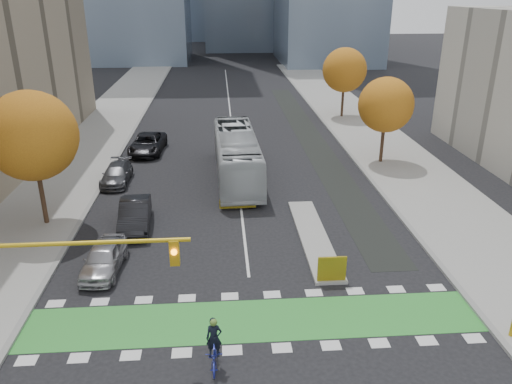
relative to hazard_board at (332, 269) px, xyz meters
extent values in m
plane|color=black|center=(-4.00, -4.20, -0.80)|extent=(300.00, 300.00, 0.00)
cube|color=gray|center=(-17.50, 15.80, -0.73)|extent=(7.00, 120.00, 0.15)
cube|color=gray|center=(9.50, 15.80, -0.73)|extent=(7.00, 120.00, 0.15)
cube|color=gray|center=(-14.00, 15.80, -0.73)|extent=(0.30, 120.00, 0.16)
cube|color=gray|center=(6.00, 15.80, -0.73)|extent=(0.30, 120.00, 0.16)
cube|color=green|center=(-4.00, -2.70, -0.79)|extent=(20.00, 3.00, 0.01)
cube|color=silver|center=(-4.00, 35.80, -0.80)|extent=(0.15, 70.00, 0.01)
cube|color=black|center=(3.50, 25.80, -0.80)|extent=(2.50, 50.00, 0.01)
cube|color=gray|center=(0.00, 4.80, -0.72)|extent=(1.60, 10.00, 0.16)
cube|color=yellow|center=(0.00, 0.00, 0.00)|extent=(1.40, 0.12, 1.30)
cylinder|color=#332114|center=(-16.00, 7.80, 1.82)|extent=(0.28, 0.28, 5.25)
sphere|color=#924411|center=(-16.00, 7.80, 4.83)|extent=(5.20, 5.20, 5.20)
cylinder|color=#332114|center=(8.00, 17.80, 1.47)|extent=(0.28, 0.28, 4.55)
sphere|color=#924411|center=(8.00, 17.80, 4.08)|extent=(4.40, 4.40, 4.40)
cylinder|color=#332114|center=(8.50, 33.80, 1.65)|extent=(0.28, 0.28, 4.90)
sphere|color=#924411|center=(8.50, 33.80, 4.45)|extent=(4.80, 4.80, 4.80)
cylinder|color=#BF9914|center=(-10.50, -4.70, 4.30)|extent=(8.20, 0.16, 0.16)
cube|color=#BF9914|center=(-7.00, -4.70, 3.80)|extent=(0.35, 0.28, 1.00)
sphere|color=orange|center=(-7.00, -4.88, 3.90)|extent=(0.22, 0.22, 0.22)
imported|color=#22299C|center=(-5.68, -5.40, -0.32)|extent=(0.67, 1.86, 0.97)
imported|color=black|center=(-5.68, -5.40, 0.51)|extent=(0.61, 0.40, 1.65)
sphere|color=#597F2D|center=(-5.68, -5.40, 1.19)|extent=(0.28, 0.28, 0.28)
imported|color=silver|center=(-4.03, 15.23, 0.98)|extent=(3.38, 12.88, 3.56)
imported|color=#A4A3A8|center=(-11.32, 2.00, -0.06)|extent=(2.02, 4.43, 1.48)
imported|color=black|center=(-10.50, 7.04, 0.02)|extent=(2.11, 5.08, 1.63)
imported|color=#45464A|center=(-13.00, 14.75, -0.12)|extent=(1.93, 4.68, 1.36)
imported|color=black|center=(-11.65, 22.17, 0.01)|extent=(3.07, 5.97, 1.61)
camera|label=1|loc=(-5.24, -20.70, 12.58)|focal=35.00mm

